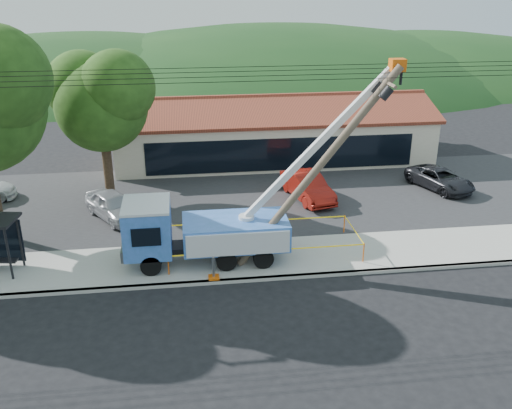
{
  "coord_description": "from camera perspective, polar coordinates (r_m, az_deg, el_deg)",
  "views": [
    {
      "loc": [
        -2.5,
        -19.95,
        12.91
      ],
      "look_at": [
        0.82,
        5.0,
        2.48
      ],
      "focal_mm": 40.0,
      "sensor_mm": 36.0,
      "label": 1
    }
  ],
  "objects": [
    {
      "name": "leaning_pole",
      "position": [
        25.45,
        6.86,
        4.41
      ],
      "size": [
        7.22,
        1.97,
        9.16
      ],
      "color": "brown",
      "rests_on": "ground"
    },
    {
      "name": "car_silver",
      "position": [
        32.7,
        -13.95,
        -1.45
      ],
      "size": [
        3.78,
        4.58,
        1.47
      ],
      "primitive_type": "imported",
      "rotation": [
        0.0,
        0.0,
        0.57
      ],
      "color": "#A6A7AD",
      "rests_on": "ground"
    },
    {
      "name": "car_red",
      "position": [
        34.49,
        5.13,
        0.44
      ],
      "size": [
        2.7,
        4.99,
        1.56
      ],
      "primitive_type": "imported",
      "rotation": [
        0.0,
        0.0,
        0.23
      ],
      "color": "maroon",
      "rests_on": "ground"
    },
    {
      "name": "strip_mall",
      "position": [
        41.93,
        1.63,
        7.25
      ],
      "size": [
        22.5,
        8.53,
        4.67
      ],
      "color": "beige",
      "rests_on": "ground"
    },
    {
      "name": "caution_tape",
      "position": [
        27.55,
        0.7,
        -3.43
      ],
      "size": [
        9.1,
        3.35,
        0.97
      ],
      "color": "#E55B0C",
      "rests_on": "ground"
    },
    {
      "name": "hill_east",
      "position": [
        82.7,
        16.08,
        12.68
      ],
      "size": [
        72.8,
        52.0,
        26.0
      ],
      "primitive_type": "ellipsoid",
      "color": "#153A16",
      "rests_on": "ground"
    },
    {
      "name": "utility_truck",
      "position": [
        26.49,
        -5.34,
        -2.38
      ],
      "size": [
        12.6,
        4.08,
        9.2
      ],
      "color": "black",
      "rests_on": "ground"
    },
    {
      "name": "ground",
      "position": [
        23.89,
        -0.37,
        -10.2
      ],
      "size": [
        120.0,
        120.0,
        0.0
      ],
      "primitive_type": "plane",
      "color": "black",
      "rests_on": "ground"
    },
    {
      "name": "hill_center",
      "position": [
        77.07,
        1.93,
        12.86
      ],
      "size": [
        89.6,
        64.0,
        32.0
      ],
      "primitive_type": "ellipsoid",
      "color": "#153A16",
      "rests_on": "ground"
    },
    {
      "name": "parking_lot",
      "position": [
        34.53,
        -2.87,
        0.62
      ],
      "size": [
        60.0,
        12.0,
        0.1
      ],
      "primitive_type": "cube",
      "color": "#28282B",
      "rests_on": "ground"
    },
    {
      "name": "sidewalk",
      "position": [
        27.28,
        -1.43,
        -5.56
      ],
      "size": [
        60.0,
        4.0,
        0.15
      ],
      "primitive_type": "cube",
      "color": "#AAA89F",
      "rests_on": "ground"
    },
    {
      "name": "hill_west",
      "position": [
        77.07,
        -17.16,
        11.9
      ],
      "size": [
        78.4,
        56.0,
        28.0
      ],
      "primitive_type": "ellipsoid",
      "color": "#153A16",
      "rests_on": "ground"
    },
    {
      "name": "tree_lot",
      "position": [
        33.92,
        -15.29,
        10.34
      ],
      "size": [
        6.3,
        5.6,
        8.94
      ],
      "color": "#332316",
      "rests_on": "ground"
    },
    {
      "name": "curb",
      "position": [
        25.63,
        -0.96,
        -7.54
      ],
      "size": [
        60.0,
        0.25,
        0.15
      ],
      "primitive_type": "cube",
      "color": "#AAA89F",
      "rests_on": "ground"
    },
    {
      "name": "car_dark",
      "position": [
        37.77,
        17.8,
        1.41
      ],
      "size": [
        3.68,
        5.08,
        1.28
      ],
      "primitive_type": "imported",
      "rotation": [
        0.0,
        0.0,
        0.38
      ],
      "color": "black",
      "rests_on": "ground"
    }
  ]
}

